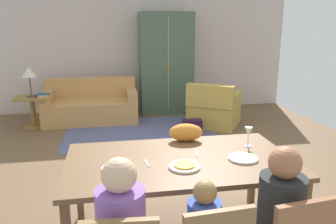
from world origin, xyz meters
TOP-DOWN VIEW (x-y plane):
  - ground_plane at (0.00, 0.43)m, footprint 6.43×6.05m
  - back_wall at (0.00, 3.50)m, footprint 6.43×0.10m
  - dining_table at (-0.19, -1.34)m, footprint 1.88×1.06m
  - plate_near_man at (-0.70, -1.46)m, footprint 0.25×0.25m
  - pizza_near_man at (-0.70, -1.46)m, footprint 0.17×0.17m
  - plate_near_child at (-0.19, -1.52)m, footprint 0.25×0.25m
  - pizza_near_child at (-0.19, -1.52)m, footprint 0.17×0.17m
  - plate_near_woman at (0.33, -1.44)m, footprint 0.25×0.25m
  - wine_glass at (0.49, -1.16)m, footprint 0.07×0.07m
  - fork at (-0.47, -1.39)m, footprint 0.04×0.15m
  - knife at (-0.02, -1.24)m, footprint 0.05×0.17m
  - cat at (-0.04, -0.91)m, footprint 0.34×0.21m
  - area_rug at (-0.24, 1.79)m, footprint 2.60×1.80m
  - couch at (-1.12, 2.65)m, footprint 1.76×0.86m
  - armchair at (1.16, 1.94)m, footprint 1.18×1.18m
  - armoire at (0.45, 3.11)m, footprint 1.10×0.59m
  - side_table at (-2.14, 2.39)m, footprint 0.56×0.56m
  - table_lamp at (-2.14, 2.39)m, footprint 0.26×0.26m
  - book_lower at (-1.97, 2.38)m, footprint 0.22×0.16m
  - book_upper at (-1.93, 2.36)m, footprint 0.22×0.16m
  - handbag at (0.64, 1.49)m, footprint 0.32×0.16m

SIDE VIEW (x-z plane):
  - ground_plane at x=0.00m, z-range -0.02..0.00m
  - area_rug at x=-0.24m, z-range 0.00..0.01m
  - handbag at x=0.64m, z-range 0.00..0.26m
  - couch at x=-1.12m, z-range -0.11..0.71m
  - armchair at x=1.16m, z-range -0.09..0.73m
  - side_table at x=-2.14m, z-range 0.09..0.67m
  - book_lower at x=-1.97m, z-range 0.58..0.61m
  - book_upper at x=-1.93m, z-range 0.61..0.64m
  - dining_table at x=-0.19m, z-range 0.32..1.08m
  - fork at x=-0.47m, z-range 0.76..0.77m
  - knife at x=-0.02m, z-range 0.76..0.77m
  - plate_near_man at x=-0.70m, z-range 0.76..0.78m
  - plate_near_child at x=-0.19m, z-range 0.76..0.78m
  - plate_near_woman at x=0.33m, z-range 0.76..0.78m
  - pizza_near_man at x=-0.70m, z-range 0.78..0.79m
  - pizza_near_child at x=-0.19m, z-range 0.78..0.79m
  - cat at x=-0.04m, z-range 0.76..0.93m
  - wine_glass at x=0.49m, z-range 0.80..0.99m
  - table_lamp at x=-2.14m, z-range 0.74..1.28m
  - armoire at x=0.45m, z-range 0.00..2.10m
  - back_wall at x=0.00m, z-range 0.00..2.70m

